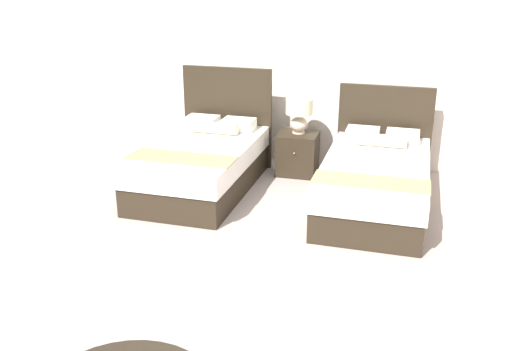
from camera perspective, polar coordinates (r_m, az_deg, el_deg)
The scene contains 6 objects.
ground_plane at distance 4.95m, azimuth -1.40°, elevation -9.92°, with size 10.16×9.93×0.02m, color #AC9B91.
wall_back at distance 7.45m, azimuth 5.37°, elevation 11.60°, with size 10.16×0.12×2.72m, color white.
bed_near_window at distance 6.67m, azimuth -5.46°, elevation 1.37°, with size 1.23×2.08×1.30m.
bed_near_corner at distance 6.30m, azimuth 12.07°, elevation -0.38°, with size 1.19×2.23×1.15m.
nightstand at distance 7.16m, azimuth 4.28°, elevation 2.26°, with size 0.49×0.50×0.53m.
table_lamp at distance 7.03m, azimuth 4.42°, elevation 6.48°, with size 0.34×0.34×0.44m.
Camera 1 is at (1.20, -4.10, 2.49)m, focal length 39.26 mm.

